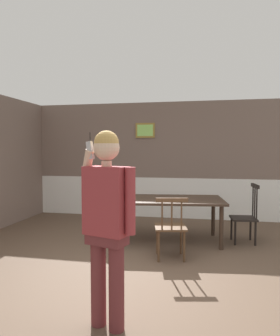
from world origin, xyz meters
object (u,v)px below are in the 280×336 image
(chair_by_doorway, at_px, (171,227))
(person_figure, at_px, (108,214))
(dining_table, at_px, (169,203))
(chair_near_window, at_px, (246,216))

(chair_by_doorway, bearing_deg, person_figure, -112.05)
(dining_table, distance_m, person_figure, 2.87)
(chair_by_doorway, bearing_deg, dining_table, 85.93)
(chair_by_doorway, height_order, person_figure, person_figure)
(dining_table, bearing_deg, chair_near_window, 6.96)
(chair_near_window, bearing_deg, person_figure, 146.50)
(chair_near_window, xyz_separation_m, chair_by_doorway, (-1.20, -1.06, 0.01))
(chair_by_doorway, distance_m, person_figure, 2.05)
(dining_table, relative_size, person_figure, 1.11)
(dining_table, height_order, chair_by_doorway, chair_by_doorway)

